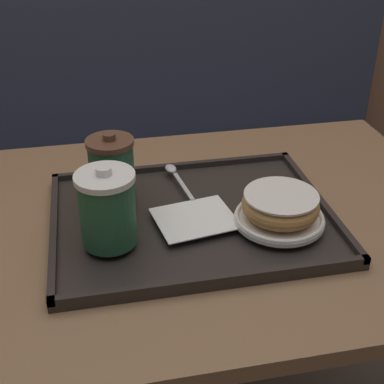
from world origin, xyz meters
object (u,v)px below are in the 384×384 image
coffee_cup_rear (112,171)px  coffee_cup_front (107,208)px  donut_chocolate_glazed (280,205)px  spoon (175,173)px

coffee_cup_rear → coffee_cup_front: bearing=-97.6°
coffee_cup_rear → donut_chocolate_glazed: (0.28, -0.12, -0.03)m
spoon → coffee_cup_rear: bearing=112.9°
coffee_cup_rear → spoon: size_ratio=0.95×
donut_chocolate_glazed → spoon: donut_chocolate_glazed is taller
donut_chocolate_glazed → spoon: (-0.15, 0.20, -0.03)m
coffee_cup_rear → spoon: coffee_cup_rear is taller
donut_chocolate_glazed → spoon: 0.25m
coffee_cup_front → coffee_cup_rear: 0.12m
coffee_cup_front → donut_chocolate_glazed: (0.29, -0.00, -0.03)m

